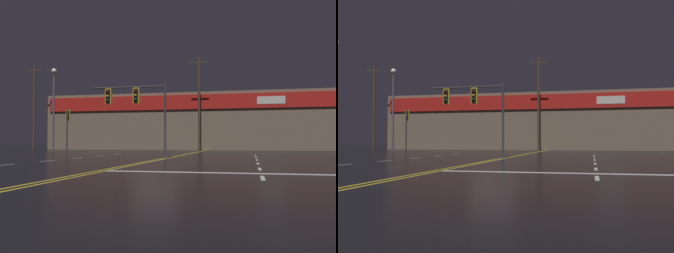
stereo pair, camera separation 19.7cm
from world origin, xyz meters
TOP-DOWN VIEW (x-y plane):
  - ground_plane at (0.00, 0.00)m, footprint 200.00×200.00m
  - road_markings at (1.12, -1.53)m, footprint 16.27×60.00m
  - traffic_signal_median at (-1.91, 2.15)m, footprint 4.68×0.36m
  - traffic_signal_corner_northwest at (-11.28, 11.49)m, footprint 0.42×0.36m
  - streetlight_far_median at (-14.47, 14.62)m, footprint 0.56×0.56m
  - building_backdrop at (0.00, 30.34)m, footprint 42.87×10.23m
  - utility_pole_row at (-0.34, 22.50)m, footprint 47.07×0.26m

SIDE VIEW (x-z plane):
  - ground_plane at x=0.00m, z-range 0.00..0.00m
  - road_markings at x=1.12m, z-range 0.00..0.01m
  - traffic_signal_corner_northwest at x=-11.28m, z-range 0.93..4.88m
  - traffic_signal_median at x=-1.91m, z-range 1.22..5.90m
  - building_backdrop at x=0.00m, z-range 0.01..7.18m
  - utility_pole_row at x=-0.34m, z-range 0.05..10.79m
  - streetlight_far_median at x=-14.47m, z-range 1.26..9.80m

